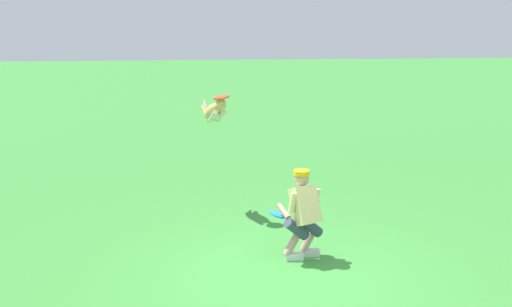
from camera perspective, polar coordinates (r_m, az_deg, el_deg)
name	(u,v)px	position (r m, az deg, el deg)	size (l,w,h in m)	color
ground_plane	(289,278)	(8.77, 2.97, -10.96)	(60.00, 60.00, 0.00)	#3A8C38
person	(304,212)	(9.16, 4.23, -5.18)	(0.70, 0.52, 1.29)	silver
dog	(214,112)	(11.00, -3.72, 3.68)	(0.45, 0.97, 0.56)	tan
frisbee_flying	(221,97)	(10.70, -3.08, 5.00)	(0.27, 0.27, 0.02)	#E94918
frisbee_held	(278,215)	(9.30, 1.93, -5.42)	(0.26, 0.26, 0.02)	#2291F0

